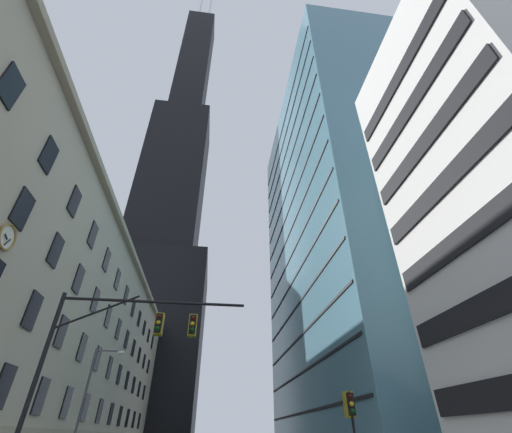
% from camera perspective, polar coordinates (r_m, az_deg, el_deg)
% --- Properties ---
extents(station_building, '(13.05, 70.54, 22.11)m').
position_cam_1_polar(station_building, '(47.31, -30.44, -18.26)').
color(station_building, '#B2A88E').
rests_on(station_building, ground).
extents(dark_skyscraper, '(27.70, 27.70, 206.50)m').
position_cam_1_polar(dark_skyscraper, '(106.07, -15.09, 0.28)').
color(dark_skyscraper, black).
rests_on(dark_skyscraper, ground).
extents(glass_office_midrise, '(15.39, 38.07, 58.00)m').
position_cam_1_polar(glass_office_midrise, '(53.26, 14.04, -1.98)').
color(glass_office_midrise, teal).
rests_on(glass_office_midrise, ground).
extents(traffic_signal_mast, '(9.00, 0.63, 7.46)m').
position_cam_1_polar(traffic_signal_mast, '(17.43, -21.30, -19.30)').
color(traffic_signal_mast, black).
rests_on(traffic_signal_mast, sidewalk_left).
extents(traffic_light_near_right, '(0.40, 0.63, 3.29)m').
position_cam_1_polar(traffic_light_near_right, '(17.64, 16.04, -29.36)').
color(traffic_light_near_right, black).
rests_on(traffic_light_near_right, sidewalk_right).
extents(street_lamppost, '(2.25, 0.32, 7.38)m').
position_cam_1_polar(street_lamppost, '(30.25, -26.75, -25.39)').
color(street_lamppost, '#47474C').
rests_on(street_lamppost, sidewalk_left).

